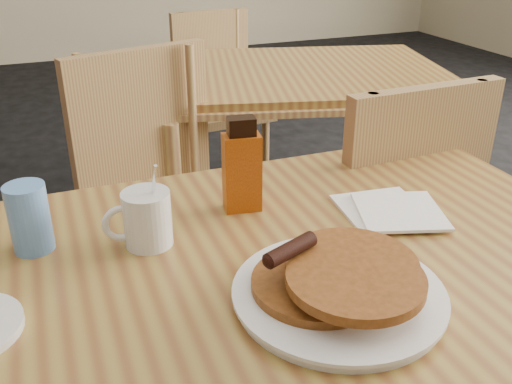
{
  "coord_description": "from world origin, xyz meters",
  "views": [
    {
      "loc": [
        -0.35,
        -0.74,
        1.25
      ],
      "look_at": [
        -0.04,
        0.03,
        0.85
      ],
      "focal_mm": 40.0,
      "sensor_mm": 36.0,
      "label": 1
    }
  ],
  "objects_px": {
    "pancake_plate": "(339,286)",
    "blue_tumbler": "(29,218)",
    "main_table": "(268,294)",
    "neighbor_table": "(285,82)",
    "chair_neighbor_near": "(389,213)",
    "syrup_bottle": "(242,168)",
    "coffee_mug": "(146,218)",
    "chair_main_far": "(153,190)",
    "chair_neighbor_far": "(217,87)"
  },
  "relations": [
    {
      "from": "syrup_bottle",
      "to": "blue_tumbler",
      "type": "bearing_deg",
      "value": -169.94
    },
    {
      "from": "neighbor_table",
      "to": "blue_tumbler",
      "type": "relative_size",
      "value": 11.73
    },
    {
      "from": "chair_neighbor_near",
      "to": "coffee_mug",
      "type": "relative_size",
      "value": 6.03
    },
    {
      "from": "chair_main_far",
      "to": "coffee_mug",
      "type": "relative_size",
      "value": 6.18
    },
    {
      "from": "blue_tumbler",
      "to": "pancake_plate",
      "type": "bearing_deg",
      "value": -37.6
    },
    {
      "from": "chair_neighbor_near",
      "to": "pancake_plate",
      "type": "xyz_separation_m",
      "value": [
        -0.46,
        -0.53,
        0.23
      ]
    },
    {
      "from": "chair_neighbor_far",
      "to": "main_table",
      "type": "bearing_deg",
      "value": -110.1
    },
    {
      "from": "chair_neighbor_far",
      "to": "blue_tumbler",
      "type": "distance_m",
      "value": 1.9
    },
    {
      "from": "pancake_plate",
      "to": "coffee_mug",
      "type": "relative_size",
      "value": 2.04
    },
    {
      "from": "coffee_mug",
      "to": "pancake_plate",
      "type": "bearing_deg",
      "value": -32.41
    },
    {
      "from": "chair_neighbor_near",
      "to": "pancake_plate",
      "type": "height_order",
      "value": "chair_neighbor_near"
    },
    {
      "from": "neighbor_table",
      "to": "chair_neighbor_far",
      "type": "height_order",
      "value": "chair_neighbor_far"
    },
    {
      "from": "chair_main_far",
      "to": "pancake_plate",
      "type": "distance_m",
      "value": 0.89
    },
    {
      "from": "pancake_plate",
      "to": "blue_tumbler",
      "type": "relative_size",
      "value": 2.65
    },
    {
      "from": "main_table",
      "to": "blue_tumbler",
      "type": "bearing_deg",
      "value": 147.83
    },
    {
      "from": "chair_neighbor_far",
      "to": "chair_neighbor_near",
      "type": "bearing_deg",
      "value": -94.4
    },
    {
      "from": "pancake_plate",
      "to": "syrup_bottle",
      "type": "relative_size",
      "value": 1.71
    },
    {
      "from": "main_table",
      "to": "chair_neighbor_near",
      "type": "relative_size",
      "value": 1.43
    },
    {
      "from": "chair_neighbor_far",
      "to": "chair_neighbor_near",
      "type": "distance_m",
      "value": 1.46
    },
    {
      "from": "coffee_mug",
      "to": "blue_tumbler",
      "type": "relative_size",
      "value": 1.3
    },
    {
      "from": "chair_neighbor_far",
      "to": "pancake_plate",
      "type": "bearing_deg",
      "value": -107.5
    },
    {
      "from": "neighbor_table",
      "to": "coffee_mug",
      "type": "distance_m",
      "value": 1.23
    },
    {
      "from": "neighbor_table",
      "to": "chair_main_far",
      "type": "height_order",
      "value": "chair_main_far"
    },
    {
      "from": "syrup_bottle",
      "to": "chair_neighbor_far",
      "type": "bearing_deg",
      "value": 82.39
    },
    {
      "from": "chair_neighbor_far",
      "to": "pancake_plate",
      "type": "xyz_separation_m",
      "value": [
        -0.45,
        -1.98,
        0.27
      ]
    },
    {
      "from": "chair_neighbor_far",
      "to": "coffee_mug",
      "type": "distance_m",
      "value": 1.88
    },
    {
      "from": "blue_tumbler",
      "to": "neighbor_table",
      "type": "bearing_deg",
      "value": 47.12
    },
    {
      "from": "neighbor_table",
      "to": "chair_main_far",
      "type": "bearing_deg",
      "value": -145.39
    },
    {
      "from": "pancake_plate",
      "to": "coffee_mug",
      "type": "height_order",
      "value": "coffee_mug"
    },
    {
      "from": "neighbor_table",
      "to": "coffee_mug",
      "type": "bearing_deg",
      "value": -125.06
    },
    {
      "from": "main_table",
      "to": "pancake_plate",
      "type": "bearing_deg",
      "value": -55.58
    },
    {
      "from": "coffee_mug",
      "to": "neighbor_table",
      "type": "bearing_deg",
      "value": 71.32
    },
    {
      "from": "pancake_plate",
      "to": "chair_neighbor_far",
      "type": "bearing_deg",
      "value": 77.08
    },
    {
      "from": "main_table",
      "to": "syrup_bottle",
      "type": "xyz_separation_m",
      "value": [
        0.04,
        0.22,
        0.12
      ]
    },
    {
      "from": "chair_main_far",
      "to": "syrup_bottle",
      "type": "bearing_deg",
      "value": -99.26
    },
    {
      "from": "pancake_plate",
      "to": "blue_tumbler",
      "type": "distance_m",
      "value": 0.51
    },
    {
      "from": "chair_neighbor_near",
      "to": "syrup_bottle",
      "type": "xyz_separation_m",
      "value": [
        -0.49,
        -0.21,
        0.29
      ]
    },
    {
      "from": "main_table",
      "to": "neighbor_table",
      "type": "relative_size",
      "value": 0.95
    },
    {
      "from": "neighbor_table",
      "to": "chair_neighbor_far",
      "type": "relative_size",
      "value": 1.61
    },
    {
      "from": "pancake_plate",
      "to": "blue_tumbler",
      "type": "xyz_separation_m",
      "value": [
        -0.4,
        0.31,
        0.03
      ]
    },
    {
      "from": "chair_neighbor_near",
      "to": "pancake_plate",
      "type": "relative_size",
      "value": 2.95
    },
    {
      "from": "neighbor_table",
      "to": "chair_main_far",
      "type": "relative_size",
      "value": 1.46
    },
    {
      "from": "main_table",
      "to": "neighbor_table",
      "type": "bearing_deg",
      "value": 64.63
    },
    {
      "from": "chair_neighbor_far",
      "to": "coffee_mug",
      "type": "height_order",
      "value": "coffee_mug"
    },
    {
      "from": "chair_main_far",
      "to": "main_table",
      "type": "bearing_deg",
      "value": -104.13
    },
    {
      "from": "main_table",
      "to": "chair_main_far",
      "type": "relative_size",
      "value": 1.39
    },
    {
      "from": "chair_main_far",
      "to": "syrup_bottle",
      "type": "distance_m",
      "value": 0.61
    },
    {
      "from": "neighbor_table",
      "to": "pancake_plate",
      "type": "height_order",
      "value": "pancake_plate"
    },
    {
      "from": "chair_main_far",
      "to": "chair_neighbor_far",
      "type": "relative_size",
      "value": 1.1
    },
    {
      "from": "chair_neighbor_far",
      "to": "chair_main_far",
      "type": "bearing_deg",
      "value": -120.79
    }
  ]
}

